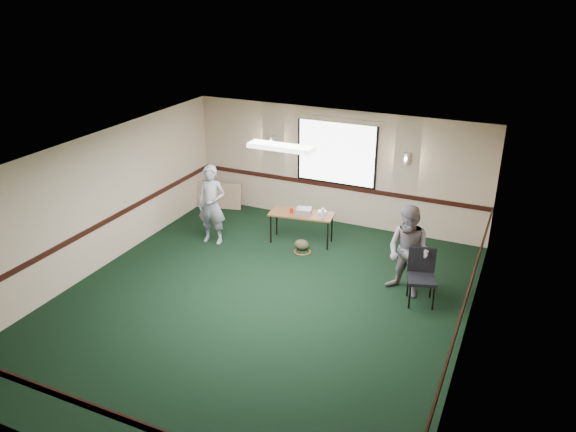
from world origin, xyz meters
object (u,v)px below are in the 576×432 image
at_px(conference_chair, 422,272).
at_px(person_left, 212,205).
at_px(projector, 304,211).
at_px(person_right, 408,252).
at_px(folding_table, 302,215).

distance_m(conference_chair, person_left, 4.70).
bearing_deg(projector, person_right, -38.91).
bearing_deg(conference_chair, person_left, 155.90).
relative_size(folding_table, person_left, 0.82).
bearing_deg(person_left, folding_table, 17.90).
xyz_separation_m(conference_chair, person_right, (-0.29, 0.12, 0.28)).
bearing_deg(projector, person_left, -169.39).
bearing_deg(folding_table, conference_chair, -32.83).
distance_m(folding_table, projector, 0.12).
relative_size(conference_chair, person_right, 0.58).
bearing_deg(projector, conference_chair, -38.62).
xyz_separation_m(conference_chair, person_left, (-4.65, 0.56, 0.29)).
distance_m(projector, person_left, 1.99).
distance_m(projector, conference_chair, 3.15).
bearing_deg(person_right, projector, 175.08).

